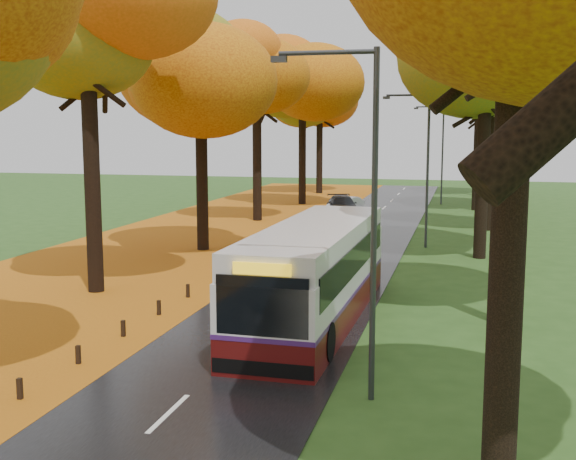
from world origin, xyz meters
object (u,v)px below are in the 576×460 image
at_px(car_silver, 345,205).
at_px(streetlamp_near, 363,197).
at_px(streetlamp_far, 439,147).
at_px(car_white, 323,219).
at_px(bus, 315,271).
at_px(car_dark, 342,206).
at_px(streetlamp_mid, 423,157).

bearing_deg(car_silver, streetlamp_near, -60.29).
bearing_deg(streetlamp_far, streetlamp_near, -90.00).
bearing_deg(car_white, streetlamp_far, 86.52).
xyz_separation_m(bus, car_dark, (-3.88, 28.02, -0.94)).
bearing_deg(car_silver, car_dark, -71.56).
relative_size(bus, car_dark, 2.50).
xyz_separation_m(streetlamp_mid, bus, (-2.41, -15.65, -3.04)).
relative_size(streetlamp_near, car_white, 2.24).
distance_m(streetlamp_near, streetlamp_far, 44.00).
height_order(streetlamp_mid, bus, streetlamp_mid).
distance_m(streetlamp_near, streetlamp_mid, 22.00).
bearing_deg(streetlamp_far, car_white, -110.86).
bearing_deg(streetlamp_mid, streetlamp_far, 90.00).
bearing_deg(streetlamp_near, car_white, 102.91).
bearing_deg(streetlamp_near, streetlamp_far, 90.00).
height_order(car_white, car_silver, car_silver).
relative_size(bus, car_silver, 3.19).
distance_m(streetlamp_far, bus, 37.85).
height_order(car_white, car_dark, car_dark).
bearing_deg(streetlamp_near, car_silver, 100.03).
distance_m(streetlamp_mid, car_dark, 14.44).
distance_m(streetlamp_near, car_silver, 36.25).
xyz_separation_m(streetlamp_far, car_silver, (-6.27, -8.53, -4.06)).
bearing_deg(car_dark, car_white, -106.95).
distance_m(streetlamp_near, car_dark, 35.17).
xyz_separation_m(streetlamp_near, streetlamp_mid, (0.00, 22.00, 0.00)).
relative_size(streetlamp_mid, streetlamp_far, 1.00).
height_order(bus, car_silver, bus).
bearing_deg(car_white, car_silver, 107.21).
distance_m(streetlamp_near, car_white, 28.48).
distance_m(car_white, car_silver, 7.99).
bearing_deg(streetlamp_mid, car_dark, 116.97).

